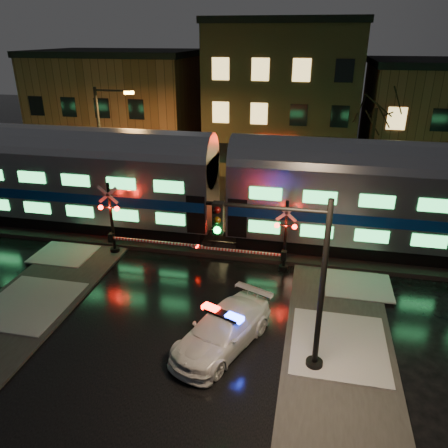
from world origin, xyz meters
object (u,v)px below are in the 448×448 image
(police_car, at_px, (222,330))
(traffic_light, at_px, (291,283))
(crossing_signal_right, at_px, (277,243))
(crossing_signal_left, at_px, (118,227))
(streetlight, at_px, (104,140))

(police_car, bearing_deg, traffic_light, 9.72)
(crossing_signal_right, bearing_deg, crossing_signal_left, 179.95)
(police_car, xyz_separation_m, traffic_light, (2.41, -0.55, 2.66))
(police_car, height_order, traffic_light, traffic_light)
(streetlight, bearing_deg, crossing_signal_left, -61.09)
(police_car, distance_m, crossing_signal_left, 9.25)
(crossing_signal_left, height_order, traffic_light, traffic_light)
(crossing_signal_left, height_order, streetlight, streetlight)
(crossing_signal_right, distance_m, crossing_signal_left, 8.26)
(crossing_signal_right, xyz_separation_m, traffic_light, (1.02, -6.67, 1.86))
(crossing_signal_right, distance_m, streetlight, 14.03)
(crossing_signal_right, xyz_separation_m, crossing_signal_left, (-8.26, 0.01, 0.12))
(crossing_signal_right, relative_size, traffic_light, 0.82)
(crossing_signal_right, xyz_separation_m, streetlight, (-11.96, 6.70, 2.99))
(traffic_light, bearing_deg, crossing_signal_right, 88.67)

